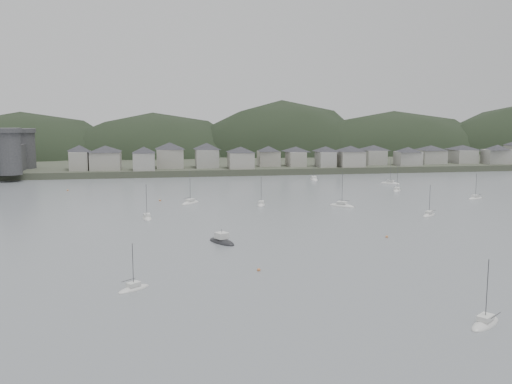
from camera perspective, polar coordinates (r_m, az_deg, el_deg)
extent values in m
plane|color=slate|center=(97.98, 7.46, -9.59)|extent=(900.00, 900.00, 0.00)
cube|color=#383D2D|center=(386.18, -5.48, 3.86)|extent=(900.00, 250.00, 3.00)
ellipsoid|color=black|center=(372.63, -22.45, 1.34)|extent=(138.98, 92.48, 81.13)
ellipsoid|color=black|center=(364.19, -10.28, 1.71)|extent=(132.08, 90.41, 79.74)
ellipsoid|color=black|center=(372.90, 2.59, 1.55)|extent=(133.88, 88.37, 101.41)
ellipsoid|color=black|center=(390.82, 13.61, 1.98)|extent=(165.81, 81.78, 82.55)
cylinder|color=#38383B|center=(263.67, -23.74, 3.56)|extent=(10.00, 10.00, 18.00)
cylinder|color=#38383B|center=(290.88, -22.40, 3.90)|extent=(10.00, 10.00, 17.00)
cube|color=#38383B|center=(277.45, -23.01, 3.17)|extent=(3.50, 30.00, 12.00)
cube|color=#A4A195|center=(274.55, -17.40, 3.04)|extent=(8.34, 12.91, 8.59)
pyramid|color=#25262A|center=(274.13, -17.45, 4.25)|extent=(15.78, 15.78, 3.01)
cube|color=#A4A195|center=(272.59, -14.98, 3.08)|extent=(13.68, 13.35, 8.36)
pyramid|color=#25262A|center=(272.18, -15.02, 4.26)|extent=(20.07, 20.07, 2.93)
cube|color=gray|center=(266.23, -11.27, 3.05)|extent=(9.78, 10.20, 8.08)
pyramid|color=#25262A|center=(265.82, -11.31, 4.22)|extent=(14.83, 14.83, 2.83)
cube|color=#A4A195|center=(275.71, -8.71, 3.39)|extent=(12.59, 13.33, 9.09)
pyramid|color=#25262A|center=(275.28, -8.74, 4.66)|extent=(19.24, 19.24, 3.18)
cube|color=gray|center=(275.03, -5.00, 3.42)|extent=(10.74, 12.17, 8.87)
pyramid|color=#25262A|center=(274.61, -5.01, 4.66)|extent=(17.01, 17.01, 3.10)
cube|color=#A4A195|center=(270.30, -1.56, 3.24)|extent=(11.63, 12.09, 7.69)
pyramid|color=#25262A|center=(269.91, -1.57, 4.34)|extent=(17.61, 17.61, 2.69)
cube|color=#A4A195|center=(281.35, 1.28, 3.40)|extent=(10.37, 9.35, 7.44)
pyramid|color=#25262A|center=(280.98, 1.29, 4.42)|extent=(14.65, 14.65, 2.60)
cube|color=#A4A195|center=(281.86, 4.05, 3.37)|extent=(8.24, 12.20, 7.22)
pyramid|color=#25262A|center=(281.50, 4.06, 4.36)|extent=(15.17, 15.17, 2.53)
cube|color=gray|center=(280.43, 7.06, 3.33)|extent=(8.06, 10.91, 7.46)
pyramid|color=#25262A|center=(280.06, 7.08, 4.36)|extent=(14.08, 14.08, 2.61)
cube|color=#A4A195|center=(282.79, 9.55, 3.34)|extent=(11.73, 11.78, 7.66)
pyramid|color=#25262A|center=(282.42, 9.57, 4.39)|extent=(17.46, 17.46, 2.68)
cube|color=gray|center=(297.49, 11.81, 3.48)|extent=(10.19, 13.02, 7.33)
pyramid|color=#25262A|center=(297.15, 11.84, 4.43)|extent=(17.23, 17.23, 2.57)
cube|color=gray|center=(295.24, 15.14, 3.29)|extent=(11.70, 9.81, 6.88)
pyramid|color=#25262A|center=(294.91, 15.17, 4.19)|extent=(15.97, 15.97, 2.41)
cube|color=gray|center=(310.50, 17.29, 3.44)|extent=(12.83, 12.48, 7.00)
pyramid|color=#25262A|center=(310.18, 17.32, 4.31)|extent=(18.79, 18.79, 2.45)
cube|color=gray|center=(319.65, 20.18, 3.43)|extent=(11.07, 13.50, 6.97)
pyramid|color=#25262A|center=(319.34, 20.22, 4.27)|extent=(18.25, 18.25, 2.44)
cube|color=gray|center=(321.01, 23.24, 3.32)|extent=(13.75, 9.12, 7.34)
pyramid|color=#25262A|center=(320.69, 23.29, 4.20)|extent=(16.97, 16.97, 2.57)
ellipsoid|color=silver|center=(160.98, -10.99, -2.66)|extent=(3.55, 7.93, 1.53)
cube|color=silver|center=(160.78, -11.00, -2.29)|extent=(2.06, 2.90, 0.70)
cylinder|color=#3F3F42|center=(160.14, -11.03, -0.93)|extent=(0.12, 0.12, 9.57)
cylinder|color=#3F3F42|center=(159.35, -11.09, -2.18)|extent=(0.60, 3.42, 0.10)
ellipsoid|color=silver|center=(208.55, 21.34, -0.63)|extent=(7.18, 4.84, 1.38)
cube|color=silver|center=(208.41, 21.35, -0.37)|extent=(2.82, 2.37, 0.70)
cylinder|color=#3F3F42|center=(207.96, 21.40, 0.58)|extent=(0.12, 0.12, 8.61)
cylinder|color=#3F3F42|center=(208.49, 21.70, -0.23)|extent=(2.87, 1.36, 0.10)
ellipsoid|color=silver|center=(87.34, 22.19, -12.34)|extent=(7.39, 6.31, 1.49)
cube|color=silver|center=(86.99, 22.23, -11.69)|extent=(3.06, 2.85, 0.70)
cylinder|color=#3F3F42|center=(85.83, 22.36, -9.33)|extent=(0.12, 0.12, 9.28)
cylinder|color=#3F3F42|center=(86.74, 23.14, -11.41)|extent=(2.75, 2.06, 0.10)
ellipsoid|color=silver|center=(98.26, -12.29, -9.63)|extent=(6.07, 5.57, 1.25)
cube|color=silver|center=(97.98, -12.31, -9.12)|extent=(2.56, 2.47, 0.70)
cylinder|color=#3F3F42|center=(97.11, -12.36, -7.35)|extent=(0.12, 0.12, 7.82)
cylinder|color=#3F3F42|center=(98.57, -12.80, -8.69)|extent=(2.21, 1.90, 0.10)
ellipsoid|color=silver|center=(185.53, -6.67, -1.15)|extent=(7.57, 8.04, 1.68)
cube|color=silver|center=(185.36, -6.67, -0.80)|extent=(3.32, 3.42, 0.70)
cylinder|color=#3F3F42|center=(184.75, -6.70, 0.50)|extent=(0.12, 0.12, 10.47)
cylinder|color=#3F3F42|center=(186.34, -7.00, -0.59)|extent=(2.58, 2.89, 0.10)
ellipsoid|color=silver|center=(249.98, 5.88, 1.24)|extent=(4.11, 9.81, 1.90)
cube|color=silver|center=(249.84, 5.88, 1.52)|extent=(2.46, 3.55, 0.70)
cylinder|color=#3F3F42|center=(249.33, 5.90, 2.63)|extent=(0.12, 0.12, 11.91)
cylinder|color=#3F3F42|center=(251.36, 5.74, 1.69)|extent=(0.59, 4.27, 0.10)
ellipsoid|color=silver|center=(220.13, 14.09, 0.11)|extent=(6.23, 7.71, 1.53)
cube|color=silver|center=(219.99, 14.10, 0.38)|extent=(2.87, 3.15, 0.70)
cylinder|color=#3F3F42|center=(219.52, 14.14, 1.38)|extent=(0.12, 0.12, 9.53)
cylinder|color=#3F3F42|center=(220.66, 13.81, 0.56)|extent=(1.97, 2.92, 0.10)
ellipsoid|color=silver|center=(180.74, 8.69, -1.43)|extent=(8.05, 8.17, 1.74)
cube|color=silver|center=(180.56, 8.70, -1.07)|extent=(3.49, 3.51, 0.70)
cylinder|color=#3F3F42|center=(179.91, 8.73, 0.32)|extent=(0.12, 0.12, 10.87)
cylinder|color=#3F3F42|center=(181.86, 8.92, -0.83)|extent=(2.80, 2.88, 0.10)
ellipsoid|color=silver|center=(180.93, 0.53, -1.33)|extent=(4.03, 7.63, 1.46)
cube|color=silver|center=(180.76, 0.53, -1.01)|extent=(2.17, 2.86, 0.70)
cylinder|color=#3F3F42|center=(180.22, 0.53, 0.14)|extent=(0.12, 0.12, 9.11)
cylinder|color=#3F3F42|center=(181.86, 0.36, -0.78)|extent=(0.89, 3.20, 0.10)
ellipsoid|color=silver|center=(241.86, 13.43, 0.83)|extent=(7.88, 7.41, 1.64)
cube|color=silver|center=(241.73, 13.44, 1.09)|extent=(3.34, 3.25, 0.70)
cylinder|color=#3F3F42|center=(241.28, 13.48, 2.07)|extent=(0.12, 0.12, 10.25)
cylinder|color=#3F3F42|center=(240.34, 13.30, 1.19)|extent=(2.83, 2.52, 0.10)
ellipsoid|color=silver|center=(170.18, 17.13, -2.29)|extent=(6.83, 6.42, 1.42)
cube|color=silver|center=(170.00, 17.14, -1.96)|extent=(2.90, 2.82, 0.70)
cylinder|color=#3F3F42|center=(169.44, 17.19, -0.77)|extent=(0.12, 0.12, 8.88)
cylinder|color=#3F3F42|center=(169.60, 17.57, -1.81)|extent=(2.46, 2.20, 0.10)
ellipsoid|color=black|center=(129.66, -3.48, -5.12)|extent=(6.98, 9.33, 1.95)
cube|color=silver|center=(129.29, -3.49, -4.42)|extent=(3.44, 3.52, 1.40)
cylinder|color=#3F3F42|center=(129.10, -3.49, -4.03)|extent=(0.10, 0.10, 1.20)
sphere|color=#C87742|center=(107.04, 0.28, -7.91)|extent=(0.70, 0.70, 0.70)
sphere|color=#C87742|center=(192.43, -9.71, -0.85)|extent=(0.70, 0.70, 0.70)
sphere|color=#C87742|center=(226.16, -18.53, 0.17)|extent=(0.70, 0.70, 0.70)
sphere|color=#C87742|center=(138.26, 13.11, -4.45)|extent=(0.70, 0.70, 0.70)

